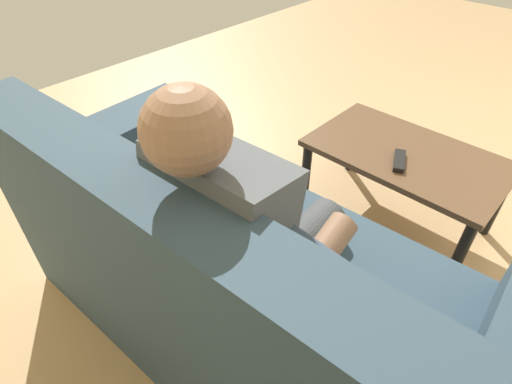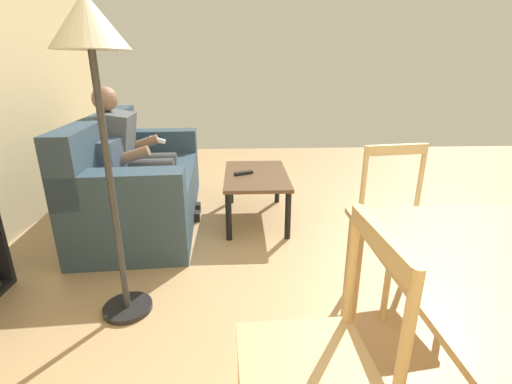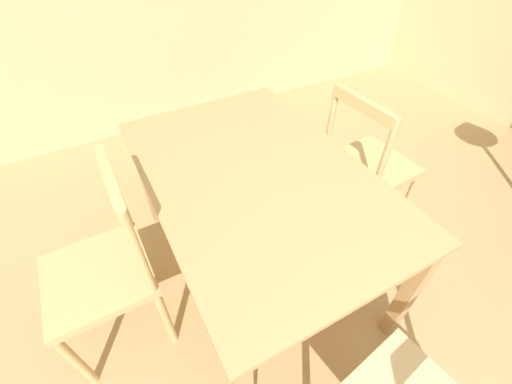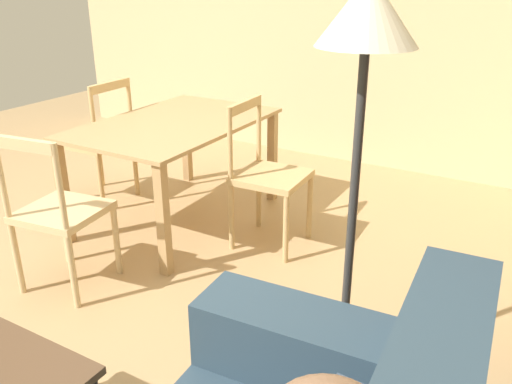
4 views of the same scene
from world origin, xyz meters
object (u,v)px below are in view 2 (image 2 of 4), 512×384
(couch, at_px, (138,182))
(dining_chair_near_wall, at_px, (316,368))
(tv_remote, at_px, (244,173))
(person_lounging, at_px, (135,153))
(dining_chair_facing_couch, at_px, (402,227))
(floor_lamp, at_px, (92,56))
(coffee_table, at_px, (256,180))

(couch, xyz_separation_m, dining_chair_near_wall, (-2.32, -1.16, 0.12))
(tv_remote, height_order, dining_chair_near_wall, dining_chair_near_wall)
(dining_chair_near_wall, bearing_deg, person_lounging, 26.68)
(dining_chair_facing_couch, relative_size, floor_lamp, 0.55)
(floor_lamp, bearing_deg, couch, 10.79)
(dining_chair_near_wall, height_order, dining_chair_facing_couch, dining_chair_near_wall)
(coffee_table, height_order, dining_chair_facing_couch, dining_chair_facing_couch)
(person_lounging, height_order, floor_lamp, floor_lamp)
(person_lounging, xyz_separation_m, floor_lamp, (-1.37, -0.26, 0.78))
(couch, height_order, tv_remote, couch)
(coffee_table, relative_size, dining_chair_facing_couch, 1.01)
(couch, bearing_deg, floor_lamp, -169.21)
(coffee_table, relative_size, floor_lamp, 0.56)
(person_lounging, xyz_separation_m, coffee_table, (-0.06, -1.08, -0.25))
(dining_chair_facing_couch, height_order, floor_lamp, floor_lamp)
(person_lounging, bearing_deg, dining_chair_near_wall, -153.32)
(dining_chair_facing_couch, bearing_deg, couch, 55.76)
(tv_remote, relative_size, dining_chair_near_wall, 0.18)
(person_lounging, distance_m, dining_chair_facing_couch, 2.29)
(person_lounging, bearing_deg, coffee_table, -93.22)
(person_lounging, distance_m, floor_lamp, 1.60)
(couch, height_order, dining_chair_near_wall, couch)
(coffee_table, height_order, dining_chair_near_wall, dining_chair_near_wall)
(floor_lamp, bearing_deg, coffee_table, -31.88)
(coffee_table, bearing_deg, dining_chair_facing_couch, -146.40)
(dining_chair_near_wall, height_order, floor_lamp, floor_lamp)
(coffee_table, bearing_deg, floor_lamp, 148.12)
(person_lounging, bearing_deg, dining_chair_facing_couch, -124.11)
(person_lounging, height_order, tv_remote, person_lounging)
(person_lounging, relative_size, tv_remote, 7.08)
(person_lounging, xyz_separation_m, dining_chair_facing_couch, (-1.28, -1.89, -0.17))
(person_lounging, height_order, coffee_table, person_lounging)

